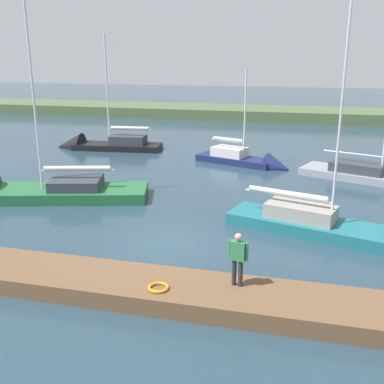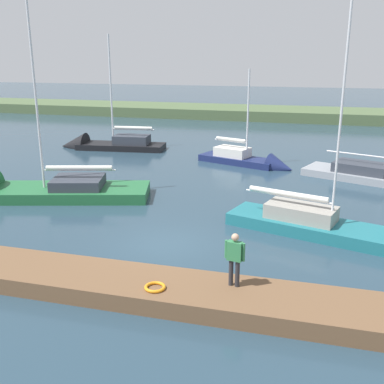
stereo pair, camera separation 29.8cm
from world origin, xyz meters
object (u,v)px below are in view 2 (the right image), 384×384
object	(u,v)px
sailboat_inner_slip	(103,146)
person_on_dock	(235,256)
life_ring_buoy	(155,287)
sailboat_near_dock	(252,162)
sailboat_far_right	(27,194)
sailboat_behind_pier	(343,234)

from	to	relation	value
sailboat_inner_slip	person_on_dock	xyz separation A→B (m)	(-14.81, 21.54, 1.34)
life_ring_buoy	sailboat_near_dock	size ratio (longest dim) A/B	0.09
sailboat_inner_slip	sailboat_far_right	bearing A→B (deg)	92.48
sailboat_inner_slip	sailboat_near_dock	world-z (taller)	sailboat_inner_slip
sailboat_near_dock	sailboat_behind_pier	bearing A→B (deg)	-46.12
sailboat_far_right	sailboat_behind_pier	distance (m)	16.43
sailboat_behind_pier	person_on_dock	size ratio (longest dim) A/B	6.15
sailboat_inner_slip	sailboat_near_dock	distance (m)	13.10
sailboat_behind_pier	person_on_dock	distance (m)	7.35
sailboat_far_right	sailboat_inner_slip	bearing A→B (deg)	-96.90
sailboat_inner_slip	person_on_dock	size ratio (longest dim) A/B	5.84
sailboat_far_right	sailboat_near_dock	bearing A→B (deg)	-150.34
sailboat_far_right	sailboat_near_dock	world-z (taller)	sailboat_far_right
life_ring_buoy	person_on_dock	bearing A→B (deg)	-160.21
sailboat_near_dock	person_on_dock	world-z (taller)	sailboat_near_dock
life_ring_buoy	sailboat_inner_slip	size ratio (longest dim) A/B	0.07
life_ring_buoy	sailboat_far_right	world-z (taller)	sailboat_far_right
life_ring_buoy	person_on_dock	xyz separation A→B (m)	(-2.29, -0.83, 0.95)
life_ring_buoy	sailboat_far_right	size ratio (longest dim) A/B	0.05
sailboat_near_dock	person_on_dock	size ratio (longest dim) A/B	4.29
life_ring_buoy	person_on_dock	distance (m)	2.62
life_ring_buoy	sailboat_far_right	distance (m)	13.70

